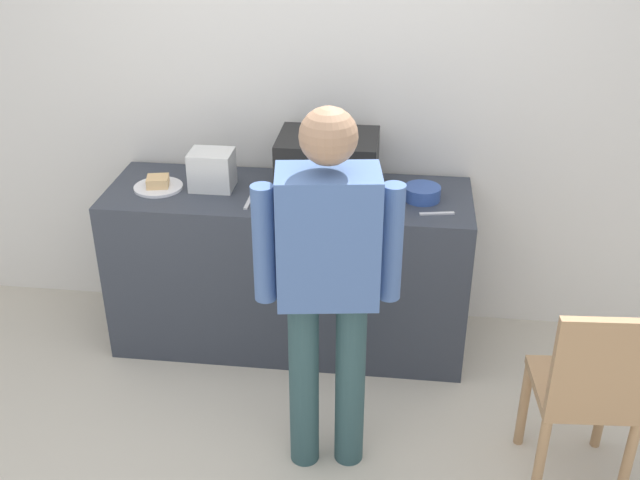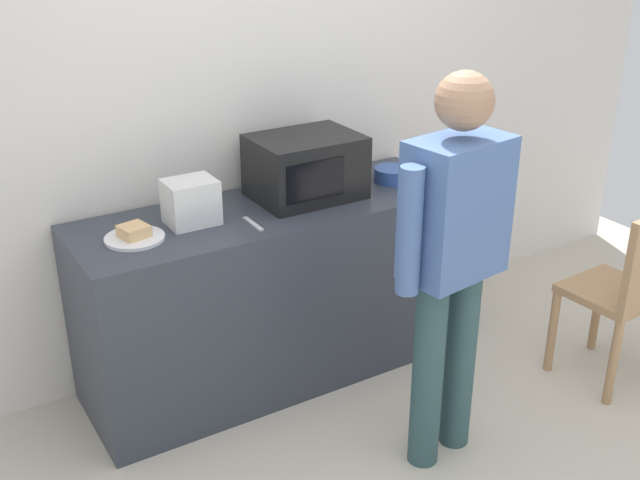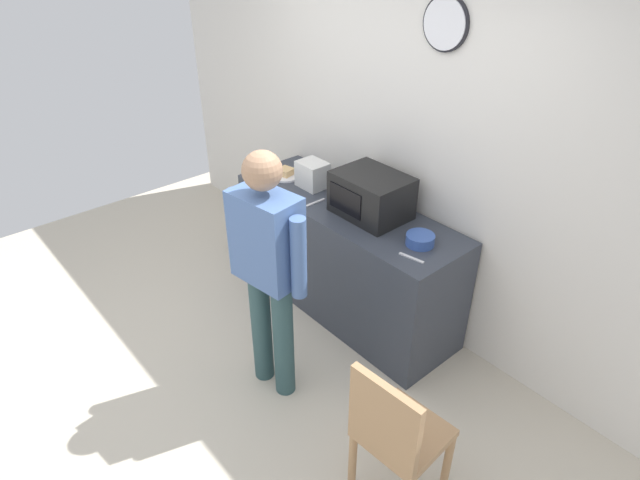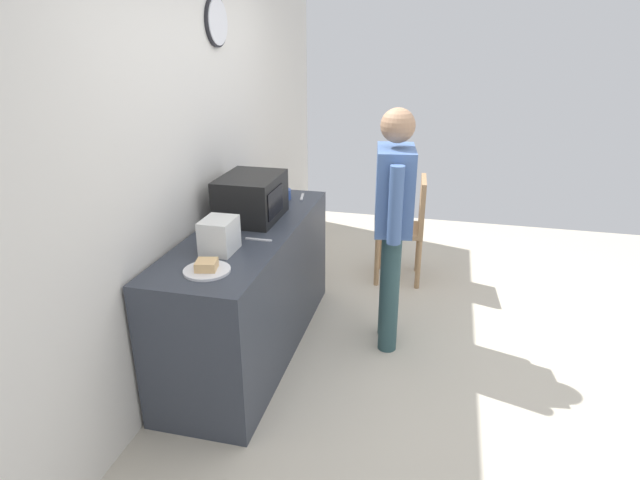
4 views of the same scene
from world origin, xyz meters
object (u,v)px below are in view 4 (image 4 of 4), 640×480
person_standing (393,214)px  toaster (219,235)px  microwave (251,197)px  sandwich_plate (207,268)px  salad_bowl (279,194)px  wooden_chair (409,224)px  spoon_utensil (302,197)px  fork_utensil (259,240)px

person_standing → toaster: bearing=127.0°
microwave → sandwich_plate: bearing=-175.5°
person_standing → microwave: bearing=96.2°
salad_bowl → toaster: 1.08m
toaster → wooden_chair: bearing=-28.6°
toaster → spoon_utensil: (1.16, -0.18, -0.10)m
microwave → fork_utensil: 0.44m
sandwich_plate → person_standing: bearing=-42.1°
wooden_chair → sandwich_plate: bearing=155.8°
microwave → toaster: microwave is taller
salad_bowl → toaster: (-1.08, 0.02, 0.06)m
spoon_utensil → person_standing: size_ratio=0.10×
fork_utensil → person_standing: 0.92m
spoon_utensil → fork_utensil: bearing=178.6°
spoon_utensil → wooden_chair: 1.08m
salad_bowl → wooden_chair: size_ratio=0.20×
sandwich_plate → spoon_utensil: (1.44, -0.14, -0.02)m
sandwich_plate → spoon_utensil: bearing=-5.4°
fork_utensil → person_standing: person_standing is taller
microwave → salad_bowl: (0.48, -0.04, -0.11)m
microwave → person_standing: bearing=-83.8°
fork_utensil → wooden_chair: 1.80m
spoon_utensil → wooden_chair: wooden_chair is taller
microwave → fork_utensil: size_ratio=2.94×
microwave → sandwich_plate: microwave is taller
toaster → wooden_chair: toaster is taller
sandwich_plate → person_standing: 1.33m
microwave → toaster: bearing=-177.7°
salad_bowl → fork_utensil: 0.87m
toaster → spoon_utensil: toaster is taller
toaster → wooden_chair: 2.09m
toaster → sandwich_plate: bearing=-170.9°
microwave → spoon_utensil: 0.61m
sandwich_plate → fork_utensil: 0.51m
sandwich_plate → salad_bowl: size_ratio=1.38×
sandwich_plate → wooden_chair: 2.30m
salad_bowl → person_standing: person_standing is taller
toaster → person_standing: person_standing is taller
microwave → person_standing: 0.97m
fork_utensil → wooden_chair: wooden_chair is taller
salad_bowl → fork_utensil: bearing=-170.7°
spoon_utensil → wooden_chair: (0.63, -0.79, -0.38)m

